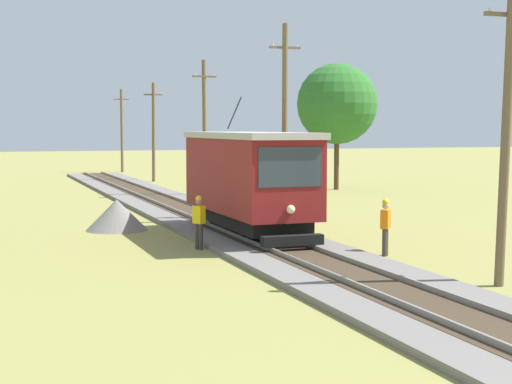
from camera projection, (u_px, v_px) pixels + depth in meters
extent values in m
cube|color=maroon|center=(248.00, 175.00, 28.26)|extent=(2.50, 8.00, 2.60)
cube|color=#B2ADA3|center=(248.00, 135.00, 28.15)|extent=(2.60, 8.32, 0.22)
cube|color=black|center=(248.00, 219.00, 28.39)|extent=(2.10, 7.04, 0.44)
cube|color=#2D3842|center=(290.00, 167.00, 24.45)|extent=(2.10, 0.03, 1.25)
cube|color=#2D3842|center=(281.00, 164.00, 28.65)|extent=(0.02, 6.72, 1.04)
sphere|color=#F4EAB2|center=(291.00, 209.00, 24.52)|extent=(0.28, 0.28, 0.28)
cylinder|color=black|center=(234.00, 113.00, 29.58)|extent=(0.05, 1.67, 1.19)
cube|color=black|center=(292.00, 240.00, 24.46)|extent=(2.00, 0.36, 0.32)
cylinder|color=black|center=(270.00, 226.00, 26.28)|extent=(1.54, 0.80, 0.80)
cylinder|color=black|center=(229.00, 212.00, 30.49)|extent=(1.54, 0.80, 0.80)
cylinder|color=brown|center=(506.00, 134.00, 19.48)|extent=(0.24, 0.52, 7.65)
cube|color=brown|center=(509.00, 15.00, 19.25)|extent=(1.40, 0.10, 0.10)
cylinder|color=silver|center=(490.00, 9.00, 19.06)|extent=(0.08, 0.08, 0.10)
cylinder|color=brown|center=(285.00, 123.00, 33.40)|extent=(0.24, 0.31, 8.33)
cube|color=brown|center=(285.00, 48.00, 33.14)|extent=(1.40, 0.10, 0.10)
cylinder|color=silver|center=(273.00, 45.00, 32.95)|extent=(0.08, 0.08, 0.10)
cylinder|color=silver|center=(297.00, 46.00, 33.32)|extent=(0.08, 0.08, 0.10)
cylinder|color=brown|center=(205.00, 129.00, 45.10)|extent=(0.24, 0.45, 7.82)
cube|color=brown|center=(204.00, 76.00, 44.86)|extent=(1.40, 0.10, 0.10)
cylinder|color=silver|center=(195.00, 74.00, 44.66)|extent=(0.08, 0.08, 0.10)
cylinder|color=silver|center=(214.00, 75.00, 45.03)|extent=(0.08, 0.08, 0.10)
cylinder|color=brown|center=(154.00, 132.00, 58.06)|extent=(0.24, 0.46, 7.26)
cube|color=brown|center=(153.00, 95.00, 57.84)|extent=(1.40, 0.10, 0.10)
cylinder|color=silver|center=(146.00, 93.00, 57.65)|extent=(0.08, 0.08, 0.10)
cylinder|color=silver|center=(161.00, 93.00, 58.01)|extent=(0.08, 0.08, 0.10)
cylinder|color=brown|center=(122.00, 131.00, 70.64)|extent=(0.24, 0.25, 7.39)
cube|color=brown|center=(121.00, 99.00, 70.41)|extent=(1.40, 0.10, 0.10)
cylinder|color=silver|center=(115.00, 98.00, 70.22)|extent=(0.08, 0.08, 0.10)
cylinder|color=silver|center=(127.00, 98.00, 70.58)|extent=(0.08, 0.08, 0.10)
cone|color=gray|center=(117.00, 215.00, 30.69)|extent=(2.41, 2.41, 1.21)
cylinder|color=#38332D|center=(386.00, 242.00, 24.63)|extent=(0.15, 0.15, 0.86)
cylinder|color=#38332D|center=(385.00, 243.00, 24.49)|extent=(0.15, 0.15, 0.86)
cube|color=orange|center=(385.00, 219.00, 24.50)|extent=(0.43, 0.44, 0.58)
sphere|color=tan|center=(386.00, 205.00, 24.47)|extent=(0.22, 0.22, 0.22)
sphere|color=yellow|center=(386.00, 202.00, 24.46)|extent=(0.21, 0.21, 0.21)
cylinder|color=#38332D|center=(197.00, 236.00, 25.90)|extent=(0.15, 0.15, 0.86)
cylinder|color=#38332D|center=(201.00, 237.00, 25.79)|extent=(0.15, 0.15, 0.86)
cube|color=yellow|center=(199.00, 215.00, 25.78)|extent=(0.39, 0.45, 0.58)
sphere|color=#936B51|center=(199.00, 202.00, 25.75)|extent=(0.22, 0.22, 0.22)
sphere|color=yellow|center=(199.00, 198.00, 25.74)|extent=(0.21, 0.21, 0.21)
cylinder|color=#4C3823|center=(336.00, 162.00, 50.73)|extent=(0.32, 0.32, 3.56)
sphere|color=#2D6B28|center=(337.00, 104.00, 50.43)|extent=(5.16, 5.16, 5.16)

